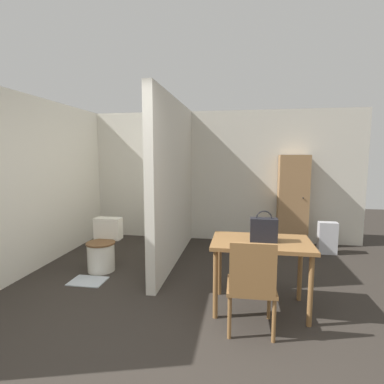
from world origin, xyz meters
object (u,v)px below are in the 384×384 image
(dining_table, at_px, (261,250))
(wooden_chair, at_px, (252,283))
(handbag, at_px, (264,229))
(toilet, at_px, (103,248))
(wooden_cabinet, at_px, (293,201))
(space_heater, at_px, (327,238))

(dining_table, distance_m, wooden_chair, 0.52)
(handbag, bearing_deg, wooden_chair, -105.75)
(wooden_chair, xyz_separation_m, handbag, (0.13, 0.46, 0.40))
(wooden_chair, height_order, toilet, wooden_chair)
(wooden_cabinet, bearing_deg, handbag, -105.51)
(dining_table, xyz_separation_m, toilet, (-2.20, 0.80, -0.35))
(toilet, bearing_deg, wooden_chair, -31.34)
(toilet, distance_m, space_heater, 3.66)
(handbag, xyz_separation_m, space_heater, (1.21, 2.09, -0.62))
(wooden_chair, relative_size, toilet, 1.26)
(toilet, distance_m, wooden_cabinet, 3.38)
(toilet, relative_size, handbag, 2.18)
(dining_table, height_order, wooden_chair, wooden_chair)
(wooden_chair, relative_size, handbag, 2.74)
(wooden_chair, distance_m, handbag, 0.62)
(dining_table, relative_size, space_heater, 1.92)
(space_heater, bearing_deg, toilet, -159.65)
(wooden_chair, bearing_deg, toilet, 147.46)
(toilet, relative_size, space_heater, 1.33)
(dining_table, bearing_deg, handbag, -42.61)
(wooden_cabinet, bearing_deg, wooden_chair, -105.55)
(toilet, bearing_deg, dining_table, -19.94)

